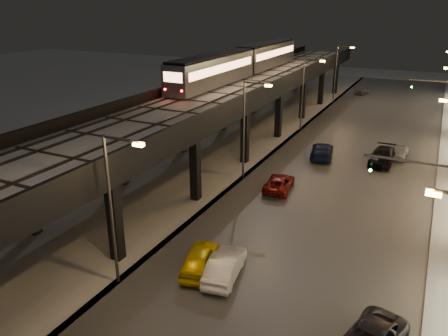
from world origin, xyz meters
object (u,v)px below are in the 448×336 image
at_px(subway_train, 244,61).
at_px(car_onc_red, 400,152).
at_px(car_near_white, 225,266).
at_px(car_taxi, 200,259).
at_px(car_mid_dark, 322,151).
at_px(car_far_white, 363,91).
at_px(car_onc_white, 382,157).
at_px(car_mid_silver, 279,183).

xyz_separation_m(subway_train, car_onc_red, (20.24, -5.17, -7.63)).
bearing_deg(car_near_white, car_taxi, -9.38).
bearing_deg(car_mid_dark, car_far_white, -97.49).
bearing_deg(car_far_white, car_onc_white, 119.51).
bearing_deg(car_mid_dark, subway_train, -44.75).
bearing_deg(car_taxi, car_near_white, 164.85).
bearing_deg(car_mid_dark, car_taxi, 75.75).
relative_size(car_mid_dark, car_onc_red, 1.40).
distance_m(subway_train, car_mid_dark, 17.31).
distance_m(subway_train, car_near_white, 35.69).
bearing_deg(subway_train, car_near_white, -67.78).
distance_m(subway_train, car_taxi, 35.11).
xyz_separation_m(car_onc_white, car_onc_red, (1.38, 2.80, -0.12)).
height_order(subway_train, car_onc_white, subway_train).
distance_m(car_mid_silver, car_mid_dark, 10.03).
distance_m(car_far_white, car_onc_white, 36.66).
bearing_deg(car_mid_silver, subway_train, -64.34).
relative_size(subway_train, car_far_white, 8.78).
bearing_deg(car_near_white, car_onc_red, -114.16).
relative_size(car_near_white, car_mid_silver, 1.01).
relative_size(car_mid_silver, car_far_white, 1.18).
bearing_deg(car_onc_white, car_taxi, -106.04).
distance_m(car_mid_dark, car_onc_white, 5.97).
distance_m(car_mid_silver, car_onc_red, 15.96).
relative_size(car_taxi, car_onc_white, 0.84).
distance_m(car_taxi, car_mid_silver, 13.63).
relative_size(car_taxi, car_mid_silver, 0.98).
bearing_deg(car_mid_dark, car_onc_white, 176.51).
bearing_deg(car_far_white, car_taxi, 107.51).
height_order(subway_train, car_mid_silver, subway_train).
height_order(car_far_white, car_onc_red, car_far_white).
relative_size(car_near_white, car_onc_red, 1.19).
relative_size(car_mid_silver, car_onc_red, 1.19).
bearing_deg(subway_train, car_far_white, 68.68).
xyz_separation_m(car_mid_silver, car_mid_dark, (1.20, 9.95, 0.14)).
height_order(car_mid_dark, car_onc_white, car_mid_dark).
bearing_deg(car_mid_silver, car_onc_red, -128.68).
bearing_deg(car_mid_silver, car_onc_white, -130.12).
relative_size(car_onc_white, car_onc_red, 1.39).
relative_size(car_taxi, car_near_white, 0.98).
bearing_deg(car_onc_white, subway_train, 157.90).
bearing_deg(car_onc_white, car_onc_red, 64.54).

